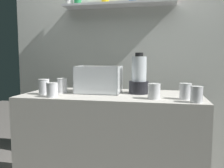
{
  "coord_description": "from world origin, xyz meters",
  "views": [
    {
      "loc": [
        0.38,
        -1.83,
        1.18
      ],
      "look_at": [
        0.0,
        0.0,
        0.98
      ],
      "focal_mm": 37.99,
      "sensor_mm": 36.0,
      "label": 1
    }
  ],
  "objects": [
    {
      "name": "carrot_display_bin",
      "position": [
        -0.12,
        0.04,
        0.97
      ],
      "size": [
        0.36,
        0.25,
        0.22
      ],
      "color": "white",
      "rests_on": "counter"
    },
    {
      "name": "juice_cup_beet_left",
      "position": [
        -0.41,
        -0.03,
        0.95
      ],
      "size": [
        0.08,
        0.08,
        0.12
      ],
      "color": "white",
      "rests_on": "counter"
    },
    {
      "name": "juice_cup_mango_right",
      "position": [
        0.33,
        -0.17,
        0.95
      ],
      "size": [
        0.09,
        0.09,
        0.11
      ],
      "color": "white",
      "rests_on": "counter"
    },
    {
      "name": "juice_cup_carrot_far_left",
      "position": [
        -0.52,
        -0.13,
        0.95
      ],
      "size": [
        0.09,
        0.09,
        0.12
      ],
      "color": "white",
      "rests_on": "counter"
    },
    {
      "name": "back_wall_unit",
      "position": [
        -0.0,
        0.77,
        1.27
      ],
      "size": [
        2.6,
        0.24,
        2.5
      ],
      "color": "silver",
      "rests_on": "ground_plane"
    },
    {
      "name": "blender_pitcher",
      "position": [
        0.21,
        0.07,
        1.03
      ],
      "size": [
        0.16,
        0.16,
        0.33
      ],
      "color": "black",
      "rests_on": "counter"
    },
    {
      "name": "juice_cup_carrot_rightmost",
      "position": [
        0.61,
        -0.26,
        0.95
      ],
      "size": [
        0.08,
        0.08,
        0.11
      ],
      "color": "white",
      "rests_on": "counter"
    },
    {
      "name": "juice_cup_carrot_far_right",
      "position": [
        0.55,
        -0.14,
        0.95
      ],
      "size": [
        0.08,
        0.08,
        0.11
      ],
      "color": "white",
      "rests_on": "counter"
    },
    {
      "name": "counter",
      "position": [
        0.0,
        0.0,
        0.45
      ],
      "size": [
        1.4,
        0.64,
        0.9
      ],
      "primitive_type": "cube",
      "color": "beige",
      "rests_on": "ground_plane"
    },
    {
      "name": "juice_cup_orange_middle",
      "position": [
        -0.4,
        -0.23,
        0.95
      ],
      "size": [
        0.09,
        0.09,
        0.11
      ],
      "color": "white",
      "rests_on": "counter"
    }
  ]
}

